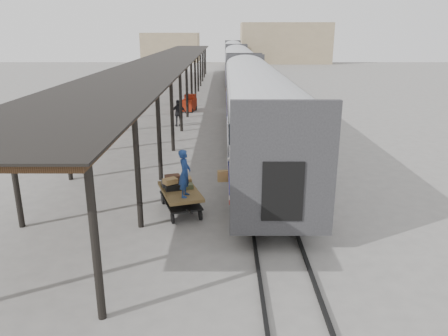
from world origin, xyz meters
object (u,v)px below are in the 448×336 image
object	(u,v)px
baggage_cart	(180,195)
luggage_tug	(189,104)
porter	(185,173)
pedestrian	(178,113)

from	to	relation	value
baggage_cart	luggage_tug	xyz separation A→B (m)	(-1.30, 21.23, -0.02)
baggage_cart	luggage_tug	distance (m)	21.27
luggage_tug	porter	size ratio (longest dim) A/B	1.01
luggage_tug	pedestrian	world-z (taller)	pedestrian
luggage_tug	porter	xyz separation A→B (m)	(1.55, -21.88, 1.08)
baggage_cart	luggage_tug	size ratio (longest dim) A/B	1.55
baggage_cart	pedestrian	bearing A→B (deg)	77.82
pedestrian	baggage_cart	bearing A→B (deg)	78.24
baggage_cart	pedestrian	size ratio (longest dim) A/B	1.43
baggage_cart	porter	world-z (taller)	porter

